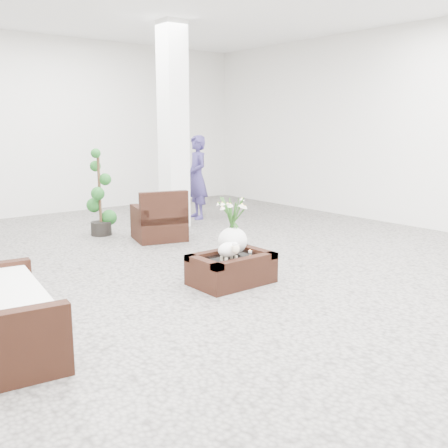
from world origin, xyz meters
TOP-DOWN VIEW (x-y plane):
  - ground at (0.00, 0.00)m, footprint 11.00×11.00m
  - column at (1.20, 2.80)m, footprint 0.40×0.40m
  - coffee_table at (-0.17, -0.45)m, footprint 0.90×0.60m
  - sheep_figurine at (-0.29, -0.55)m, footprint 0.28×0.23m
  - planter_narcissus at (-0.07, -0.35)m, footprint 0.44×0.44m
  - tealight at (0.13, -0.43)m, footprint 0.04×0.04m
  - armchair at (0.40, 2.05)m, footprint 0.91×0.89m
  - loveseat at (-2.73, -0.65)m, footprint 0.93×1.61m
  - topiary at (-0.17, 2.92)m, footprint 0.37×0.37m
  - shopper at (1.97, 3.18)m, footprint 0.50×0.65m

SIDE VIEW (x-z plane):
  - ground at x=0.00m, z-range 0.00..0.00m
  - coffee_table at x=-0.17m, z-range 0.00..0.31m
  - tealight at x=0.13m, z-range 0.31..0.34m
  - armchair at x=0.40m, z-range 0.00..0.80m
  - loveseat at x=-2.73m, z-range 0.00..0.81m
  - sheep_figurine at x=-0.29m, z-range 0.31..0.52m
  - topiary at x=-0.17m, z-range 0.00..1.39m
  - planter_narcissus at x=-0.07m, z-range 0.31..1.11m
  - shopper at x=1.97m, z-range 0.00..1.59m
  - column at x=1.20m, z-range 0.00..3.50m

